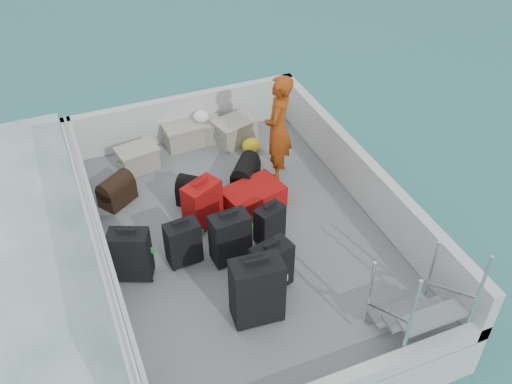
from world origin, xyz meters
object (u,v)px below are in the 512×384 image
crate_3 (235,132)px  passenger (278,128)px  crate_1 (184,136)px  suitcase_1 (131,255)px  suitcase_7 (270,224)px  suitcase_8 (253,197)px  suitcase_2 (183,244)px  suitcase_6 (272,267)px  crate_0 (138,159)px  crate_2 (202,132)px  suitcase_5 (202,205)px  suitcase_4 (230,238)px  suitcase_3 (257,291)px

crate_3 → passenger: 1.20m
crate_1 → passenger: size_ratio=0.36×
suitcase_1 → crate_1: suitcase_1 is taller
suitcase_7 → suitcase_8: suitcase_7 is taller
suitcase_2 → suitcase_7: (1.09, -0.04, -0.03)m
suitcase_6 → crate_0: bearing=93.7°
suitcase_8 → passenger: 1.01m
suitcase_7 → crate_2: size_ratio=0.99×
suitcase_2 → suitcase_7: size_ratio=1.12×
suitcase_5 → crate_0: bearing=81.7°
suitcase_1 → passenger: passenger is taller
suitcase_7 → crate_0: size_ratio=0.97×
suitcase_4 → suitcase_6: suitcase_4 is taller
suitcase_4 → crate_1: bearing=81.4°
suitcase_2 → crate_0: bearing=86.8°
suitcase_4 → passenger: 1.85m
crate_1 → crate_3: (0.75, -0.21, 0.01)m
crate_0 → crate_2: 1.14m
suitcase_1 → passenger: (2.34, 1.18, 0.44)m
suitcase_2 → crate_2: suitcase_2 is taller
suitcase_3 → crate_1: size_ratio=1.46×
suitcase_4 → suitcase_7: (0.56, 0.12, -0.08)m
suitcase_8 → crate_2: 1.78m
crate_1 → suitcase_8: bearing=-76.4°
suitcase_2 → crate_0: (-0.07, 2.06, -0.13)m
crate_0 → crate_1: (0.79, 0.32, 0.01)m
suitcase_7 → crate_1: suitcase_7 is taller
passenger → suitcase_7: bearing=9.3°
suitcase_7 → suitcase_1: bearing=158.3°
crate_0 → suitcase_5: bearing=-72.0°
suitcase_6 → crate_0: size_ratio=1.16×
crate_2 → crate_3: size_ratio=0.88×
suitcase_3 → suitcase_7: 1.23m
suitcase_4 → suitcase_8: (0.61, 0.80, -0.18)m
suitcase_6 → suitcase_1: bearing=138.7°
suitcase_4 → crate_2: bearing=75.0°
suitcase_2 → suitcase_4: bearing=-22.9°
suitcase_5 → crate_3: suitcase_5 is taller
suitcase_2 → passenger: size_ratio=0.37×
suitcase_8 → crate_2: bearing=-9.4°
suitcase_3 → suitcase_4: 0.94m
suitcase_6 → passenger: size_ratio=0.40×
crate_2 → crate_3: 0.51m
suitcase_2 → suitcase_6: 1.10m
crate_1 → crate_0: bearing=-157.8°
suitcase_7 → crate_1: bearing=78.3°
suitcase_8 → suitcase_6: bearing=153.0°
suitcase_3 → suitcase_4: (0.05, 0.94, -0.07)m
suitcase_5 → passenger: size_ratio=0.41×
crate_0 → crate_1: size_ratio=0.95×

